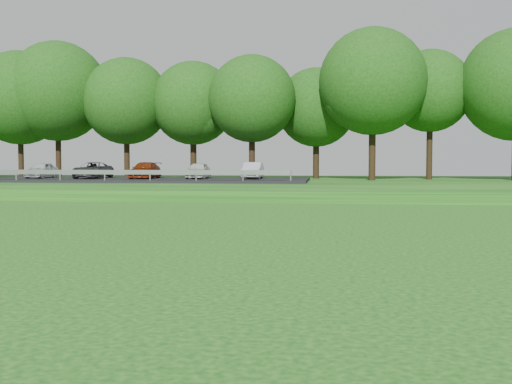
# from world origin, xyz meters

# --- Properties ---
(berm) EXTENTS (130.00, 30.00, 0.60)m
(berm) POSITION_xyz_m (0.00, 34.00, 0.30)
(berm) COLOR #0C400F
(berm) RESTS_ON ground
(treeline) EXTENTS (104.00, 7.00, 15.00)m
(treeline) POSITION_xyz_m (0.00, 38.00, 8.10)
(treeline) COLOR #173C0D
(treeline) RESTS_ON berm
(parking_lot) EXTENTS (24.00, 9.00, 1.38)m
(parking_lot) POSITION_xyz_m (-24.27, 32.81, 1.03)
(parking_lot) COLOR black
(parking_lot) RESTS_ON berm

